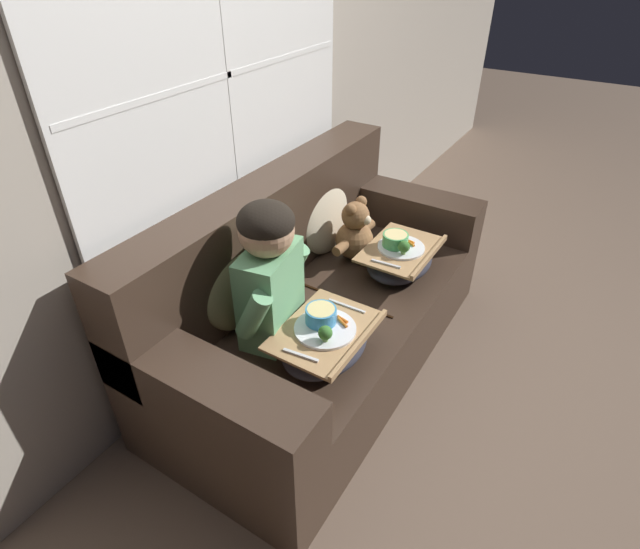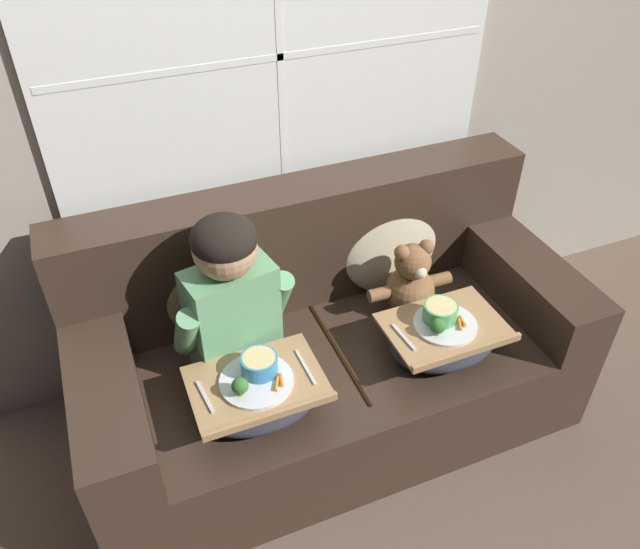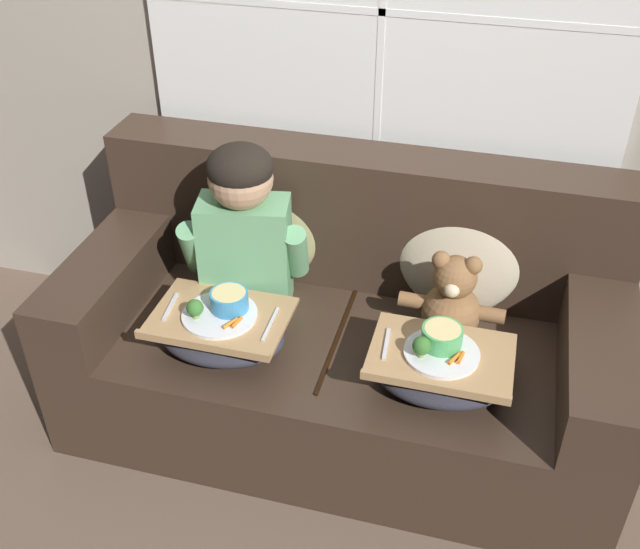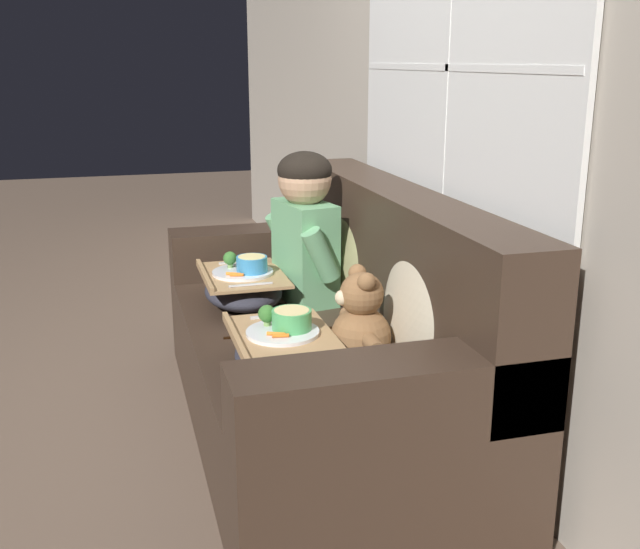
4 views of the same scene
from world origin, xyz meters
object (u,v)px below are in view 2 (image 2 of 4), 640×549
object	(u,v)px
teddy_bear	(411,283)
lap_tray_teddy	(443,337)
throw_pillow_behind_child	(219,285)
couch	(325,346)
throw_pillow_behind_teddy	(390,243)
child_figure	(230,288)
lap_tray_child	(258,393)

from	to	relation	value
teddy_bear	lap_tray_teddy	size ratio (longest dim) A/B	0.82
throw_pillow_behind_child	teddy_bear	size ratio (longest dim) A/B	1.27
couch	throw_pillow_behind_teddy	world-z (taller)	couch
throw_pillow_behind_teddy	lap_tray_teddy	distance (m)	0.46
teddy_bear	throw_pillow_behind_child	bearing A→B (deg)	164.99
throw_pillow_behind_child	lap_tray_teddy	xyz separation A→B (m)	(0.71, -0.45, -0.13)
lap_tray_teddy	throw_pillow_behind_child	bearing A→B (deg)	148.02
child_figure	throw_pillow_behind_child	bearing A→B (deg)	90.06
throw_pillow_behind_teddy	teddy_bear	distance (m)	0.20
couch	throw_pillow_behind_teddy	distance (m)	0.49
throw_pillow_behind_child	teddy_bear	xyz separation A→B (m)	(0.71, -0.19, -0.07)
teddy_bear	lap_tray_teddy	distance (m)	0.26
teddy_bear	lap_tray_child	bearing A→B (deg)	-160.41
couch	lap_tray_child	bearing A→B (deg)	-143.07
couch	throw_pillow_behind_teddy	xyz separation A→B (m)	(0.36, 0.18, 0.29)
throw_pillow_behind_teddy	lap_tray_child	size ratio (longest dim) A/B	1.02
lap_tray_teddy	throw_pillow_behind_teddy	bearing A→B (deg)	89.86
couch	throw_pillow_behind_child	world-z (taller)	couch
throw_pillow_behind_teddy	teddy_bear	size ratio (longest dim) A/B	1.27
throw_pillow_behind_child	child_figure	distance (m)	0.23
teddy_bear	lap_tray_child	size ratio (longest dim) A/B	0.80
lap_tray_child	lap_tray_teddy	size ratio (longest dim) A/B	1.02
couch	child_figure	size ratio (longest dim) A/B	3.04
couch	lap_tray_child	world-z (taller)	couch
throw_pillow_behind_child	throw_pillow_behind_teddy	world-z (taller)	same
throw_pillow_behind_child	lap_tray_child	distance (m)	0.46
child_figure	throw_pillow_behind_teddy	bearing A→B (deg)	14.75
couch	teddy_bear	xyz separation A→B (m)	(0.36, -0.01, 0.22)
throw_pillow_behind_child	throw_pillow_behind_teddy	xyz separation A→B (m)	(0.71, -0.00, 0.00)
couch	teddy_bear	world-z (taller)	couch
throw_pillow_behind_teddy	lap_tray_teddy	world-z (taller)	throw_pillow_behind_teddy
teddy_bear	lap_tray_child	xyz separation A→B (m)	(-0.71, -0.25, -0.06)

